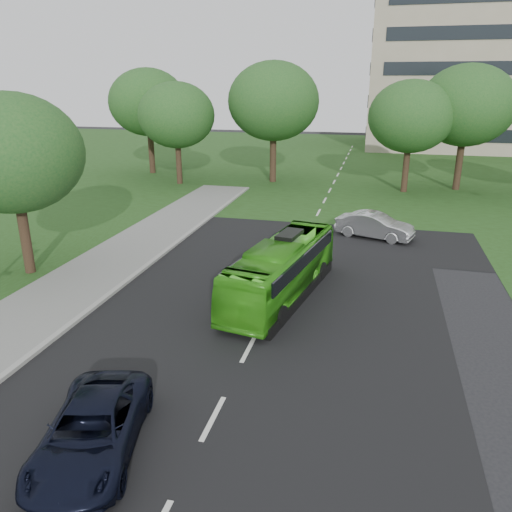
% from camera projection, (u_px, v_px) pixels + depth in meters
% --- Properties ---
extents(ground, '(160.00, 160.00, 0.00)m').
position_uv_depth(ground, '(262.00, 323.00, 19.45)').
color(ground, black).
rests_on(ground, ground).
extents(street_surfaces, '(120.00, 120.00, 0.15)m').
position_uv_depth(street_surfaces, '(321.00, 198.00, 40.38)').
color(street_surfaces, black).
rests_on(street_surfaces, ground).
extents(tree_park_a, '(6.79, 6.79, 9.02)m').
position_uv_depth(tree_park_a, '(176.00, 115.00, 44.23)').
color(tree_park_a, black).
rests_on(tree_park_a, ground).
extents(tree_park_b, '(8.22, 8.22, 10.77)m').
position_uv_depth(tree_park_b, '(274.00, 101.00, 44.75)').
color(tree_park_b, black).
rests_on(tree_park_b, ground).
extents(tree_park_c, '(6.91, 6.91, 9.17)m').
position_uv_depth(tree_park_c, '(411.00, 117.00, 40.78)').
color(tree_park_c, black).
rests_on(tree_park_c, ground).
extents(tree_park_d, '(7.87, 7.87, 10.41)m').
position_uv_depth(tree_park_d, '(467.00, 106.00, 41.39)').
color(tree_park_d, black).
rests_on(tree_park_d, ground).
extents(tree_park_f, '(7.71, 7.71, 10.29)m').
position_uv_depth(tree_park_f, '(148.00, 102.00, 49.42)').
color(tree_park_f, black).
rests_on(tree_park_f, ground).
extents(tree_side_near, '(6.45, 6.45, 8.57)m').
position_uv_depth(tree_side_near, '(12.00, 154.00, 22.78)').
color(tree_side_near, black).
rests_on(tree_side_near, ground).
extents(bus, '(3.65, 9.16, 2.49)m').
position_uv_depth(bus, '(282.00, 269.00, 21.56)').
color(bus, green).
rests_on(bus, ground).
extents(sedan, '(4.86, 2.94, 1.51)m').
position_uv_depth(sedan, '(375.00, 226.00, 29.93)').
color(sedan, '#B7B8BC').
rests_on(sedan, ground).
extents(suv, '(3.33, 5.25, 1.35)m').
position_uv_depth(suv, '(92.00, 430.00, 12.45)').
color(suv, black).
rests_on(suv, ground).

